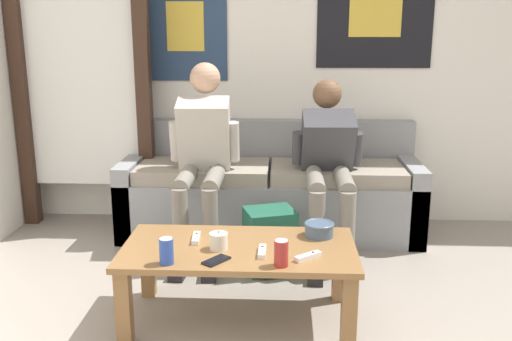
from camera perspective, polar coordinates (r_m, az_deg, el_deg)
The scene contains 15 objects.
wall_back at distance 4.29m, azimuth 2.56°, elevation 11.78°, with size 10.00×0.07×2.55m.
door_frame at distance 4.33m, azimuth -17.14°, elevation 10.15°, with size 1.00×0.10×2.15m.
couch at distance 4.12m, azimuth 1.41°, elevation -2.31°, with size 2.11×0.67×0.78m.
coffee_table at distance 2.88m, azimuth -1.69°, elevation -8.82°, with size 1.16×0.60×0.40m.
person_seated_adult at distance 3.73m, azimuth -5.39°, elevation 2.02°, with size 0.47×0.87×1.23m.
person_seated_teen at distance 3.72m, azimuth 7.25°, elevation 1.06°, with size 0.47×0.95×1.11m.
backpack at distance 3.50m, azimuth 1.44°, elevation -7.16°, with size 0.35×0.34×0.39m.
ceramic_bowl at distance 2.99m, azimuth 6.33°, elevation -5.79°, with size 0.16×0.16×0.07m.
pillar_candle at distance 2.81m, azimuth -3.76°, elevation -7.06°, with size 0.09×0.09×0.09m.
drink_can_blue at distance 2.67m, azimuth -8.95°, elevation -7.96°, with size 0.07×0.07×0.12m.
drink_can_red at distance 2.62m, azimuth 2.54°, elevation -8.26°, with size 0.07×0.07×0.12m.
game_controller_near_left at distance 2.72m, azimuth 5.21°, elevation -8.56°, with size 0.13×0.12×0.03m.
game_controller_near_right at distance 2.94m, azimuth -6.01°, elevation -6.74°, with size 0.04×0.15×0.03m.
game_controller_far_center at distance 2.76m, azimuth 0.61°, elevation -8.11°, with size 0.04×0.14×0.03m.
cell_phone at distance 2.69m, azimuth -3.99°, elevation -8.95°, with size 0.13×0.15×0.01m.
Camera 1 is at (0.02, -1.81, 1.47)m, focal length 40.00 mm.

